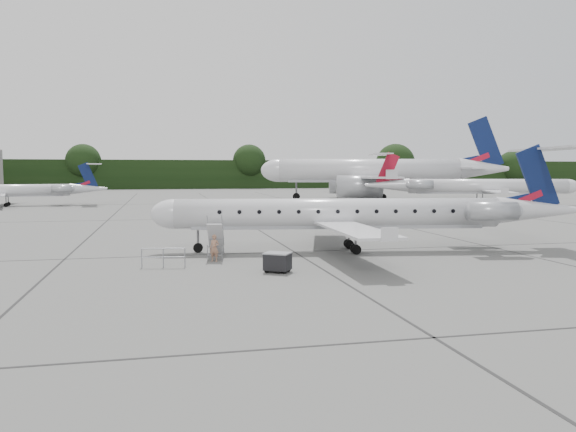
{
  "coord_description": "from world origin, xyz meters",
  "views": [
    {
      "loc": [
        -12.78,
        -29.3,
        5.0
      ],
      "look_at": [
        -5.49,
        3.29,
        2.3
      ],
      "focal_mm": 35.0,
      "sensor_mm": 36.0,
      "label": 1
    }
  ],
  "objects": [
    {
      "name": "passenger",
      "position": [
        -10.05,
        1.5,
        0.75
      ],
      "size": [
        0.65,
        0.59,
        1.5
      ],
      "primitive_type": "imported",
      "rotation": [
        0.0,
        0.0,
        -0.54
      ],
      "color": "#9B6D54",
      "rests_on": "ground"
    },
    {
      "name": "bg_narrowbody",
      "position": [
        21.43,
        60.88,
        6.99
      ],
      "size": [
        44.12,
        35.87,
        13.98
      ],
      "primitive_type": null,
      "rotation": [
        0.0,
        0.0,
        -0.22
      ],
      "color": "silver",
      "rests_on": "ground"
    },
    {
      "name": "bg_regional_left",
      "position": [
        -35.06,
        56.27,
        3.08
      ],
      "size": [
        25.3,
        19.52,
        6.17
      ],
      "primitive_type": null,
      "rotation": [
        0.0,
        0.0,
        0.12
      ],
      "color": "silver",
      "rests_on": "ground"
    },
    {
      "name": "ground",
      "position": [
        0.0,
        0.0,
        0.0
      ],
      "size": [
        320.0,
        320.0,
        0.0
      ],
      "primitive_type": "plane",
      "color": "#626260",
      "rests_on": "ground"
    },
    {
      "name": "bg_regional_right",
      "position": [
        33.3,
        43.9,
        3.81
      ],
      "size": [
        33.44,
        27.71,
        7.61
      ],
      "primitive_type": null,
      "rotation": [
        0.0,
        0.0,
        2.88
      ],
      "color": "silver",
      "rests_on": "ground"
    },
    {
      "name": "treeline",
      "position": [
        0.0,
        130.0,
        4.0
      ],
      "size": [
        260.0,
        4.0,
        8.0
      ],
      "primitive_type": "cube",
      "color": "black",
      "rests_on": "ground"
    },
    {
      "name": "baggage_cart",
      "position": [
        -7.31,
        -2.47,
        0.52
      ],
      "size": [
        1.53,
        1.45,
        1.04
      ],
      "primitive_type": null,
      "rotation": [
        0.0,
        0.0,
        -0.56
      ],
      "color": "black",
      "rests_on": "ground"
    },
    {
      "name": "airstair",
      "position": [
        -9.84,
        2.82,
        1.03
      ],
      "size": [
        1.21,
        2.49,
        2.06
      ],
      "primitive_type": null,
      "rotation": [
        0.0,
        0.0,
        -0.16
      ],
      "color": "silver",
      "rests_on": "ground"
    },
    {
      "name": "safety_railing",
      "position": [
        -12.81,
        0.06,
        0.5
      ],
      "size": [
        2.19,
        0.42,
        1.0
      ],
      "primitive_type": null,
      "rotation": [
        0.0,
        0.0,
        -0.16
      ],
      "color": "gray",
      "rests_on": "ground"
    },
    {
      "name": "main_regional_jet",
      "position": [
        -2.21,
        3.81,
        3.28
      ],
      "size": [
        28.16,
        22.18,
        6.57
      ],
      "primitive_type": null,
      "rotation": [
        0.0,
        0.0,
        -0.16
      ],
      "color": "silver",
      "rests_on": "ground"
    }
  ]
}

